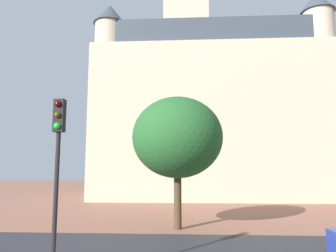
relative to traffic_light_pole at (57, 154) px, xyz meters
The scene contains 5 objects.
ground_plane 6.90m from the traffic_light_pole, 62.43° to the left, with size 120.00×120.00×0.00m, color #93604C.
street_asphalt_strip 5.73m from the traffic_light_pole, 52.97° to the left, with size 120.00×6.14×0.00m, color #2D2D33.
landmark_building 25.99m from the traffic_light_pole, 76.92° to the left, with size 23.49×10.55×32.64m.
traffic_light_pole is the anchor object (origin of this frame).
tree_curb_far 8.59m from the traffic_light_pole, 69.29° to the left, with size 4.67×4.67×6.71m.
Camera 1 is at (0.68, -3.59, 3.05)m, focal length 33.65 mm.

